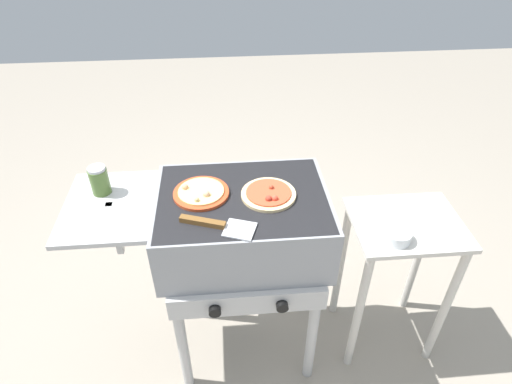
{
  "coord_description": "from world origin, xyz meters",
  "views": [
    {
      "loc": [
        -0.06,
        -1.23,
        1.86
      ],
      "look_at": [
        0.05,
        0.0,
        0.92
      ],
      "focal_mm": 30.01,
      "sensor_mm": 36.0,
      "label": 1
    }
  ],
  "objects_px": {
    "grill": "(240,227)",
    "pizza_cheese": "(201,193)",
    "pizza_pepperoni": "(269,194)",
    "prep_table": "(397,258)",
    "spatula": "(218,225)",
    "topping_bowl_near": "(396,236)",
    "sauce_jar": "(99,180)"
  },
  "relations": [
    {
      "from": "grill",
      "to": "pizza_cheese",
      "type": "bearing_deg",
      "value": 166.62
    },
    {
      "from": "pizza_pepperoni",
      "to": "prep_table",
      "type": "relative_size",
      "value": 0.28
    },
    {
      "from": "spatula",
      "to": "prep_table",
      "type": "distance_m",
      "value": 0.86
    },
    {
      "from": "spatula",
      "to": "topping_bowl_near",
      "type": "distance_m",
      "value": 0.69
    },
    {
      "from": "grill",
      "to": "spatula",
      "type": "distance_m",
      "value": 0.23
    },
    {
      "from": "pizza_pepperoni",
      "to": "pizza_cheese",
      "type": "relative_size",
      "value": 0.98
    },
    {
      "from": "pizza_pepperoni",
      "to": "spatula",
      "type": "height_order",
      "value": "pizza_pepperoni"
    },
    {
      "from": "pizza_cheese",
      "to": "spatula",
      "type": "relative_size",
      "value": 0.78
    },
    {
      "from": "spatula",
      "to": "sauce_jar",
      "type": "bearing_deg",
      "value": 151.5
    },
    {
      "from": "grill",
      "to": "spatula",
      "type": "height_order",
      "value": "spatula"
    },
    {
      "from": "prep_table",
      "to": "topping_bowl_near",
      "type": "relative_size",
      "value": 6.67
    },
    {
      "from": "pizza_cheese",
      "to": "topping_bowl_near",
      "type": "xyz_separation_m",
      "value": [
        0.73,
        -0.12,
        -0.16
      ]
    },
    {
      "from": "grill",
      "to": "sauce_jar",
      "type": "distance_m",
      "value": 0.54
    },
    {
      "from": "grill",
      "to": "pizza_cheese",
      "type": "distance_m",
      "value": 0.21
    },
    {
      "from": "pizza_pepperoni",
      "to": "topping_bowl_near",
      "type": "xyz_separation_m",
      "value": [
        0.48,
        -0.1,
        -0.16
      ]
    },
    {
      "from": "sauce_jar",
      "to": "spatula",
      "type": "distance_m",
      "value": 0.48
    },
    {
      "from": "pizza_cheese",
      "to": "pizza_pepperoni",
      "type": "bearing_deg",
      "value": -6.66
    },
    {
      "from": "grill",
      "to": "pizza_pepperoni",
      "type": "relative_size",
      "value": 4.76
    },
    {
      "from": "grill",
      "to": "prep_table",
      "type": "height_order",
      "value": "grill"
    },
    {
      "from": "pizza_cheese",
      "to": "prep_table",
      "type": "height_order",
      "value": "pizza_cheese"
    },
    {
      "from": "pizza_pepperoni",
      "to": "sauce_jar",
      "type": "height_order",
      "value": "sauce_jar"
    },
    {
      "from": "prep_table",
      "to": "topping_bowl_near",
      "type": "distance_m",
      "value": 0.26
    },
    {
      "from": "grill",
      "to": "spatula",
      "type": "relative_size",
      "value": 3.63
    },
    {
      "from": "pizza_pepperoni",
      "to": "sauce_jar",
      "type": "relative_size",
      "value": 1.84
    },
    {
      "from": "spatula",
      "to": "prep_table",
      "type": "height_order",
      "value": "spatula"
    },
    {
      "from": "sauce_jar",
      "to": "pizza_cheese",
      "type": "bearing_deg",
      "value": -7.35
    },
    {
      "from": "spatula",
      "to": "pizza_pepperoni",
      "type": "bearing_deg",
      "value": 39.28
    },
    {
      "from": "grill",
      "to": "sauce_jar",
      "type": "bearing_deg",
      "value": 170.99
    },
    {
      "from": "grill",
      "to": "spatula",
      "type": "xyz_separation_m",
      "value": [
        -0.08,
        -0.15,
        0.15
      ]
    },
    {
      "from": "topping_bowl_near",
      "to": "prep_table",
      "type": "bearing_deg",
      "value": 48.66
    },
    {
      "from": "sauce_jar",
      "to": "topping_bowl_near",
      "type": "xyz_separation_m",
      "value": [
        1.09,
        -0.17,
        -0.2
      ]
    },
    {
      "from": "sauce_jar",
      "to": "topping_bowl_near",
      "type": "bearing_deg",
      "value": -8.93
    }
  ]
}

